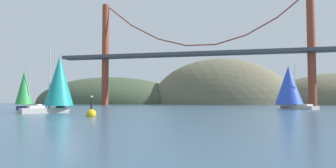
# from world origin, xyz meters

# --- Properties ---
(ground_plane) EXTENTS (360.00, 360.00, 0.00)m
(ground_plane) POSITION_xyz_m (0.00, 0.00, 0.00)
(ground_plane) COLOR #385670
(headland_center) EXTENTS (70.21, 44.00, 45.84)m
(headland_center) POSITION_xyz_m (5.00, 135.00, 0.00)
(headland_center) COLOR #6B664C
(headland_center) RESTS_ON ground_plane
(headland_left) EXTENTS (84.88, 44.00, 29.12)m
(headland_left) POSITION_xyz_m (-55.00, 135.00, 0.00)
(headland_left) COLOR #425138
(headland_left) RESTS_ON ground_plane
(suspension_bridge) EXTENTS (114.50, 6.00, 41.55)m
(suspension_bridge) POSITION_xyz_m (0.00, 95.00, 20.29)
(suspension_bridge) COLOR brown
(suspension_bridge) RESTS_ON ground_plane
(sailboat_teal_sail) EXTENTS (7.12, 7.76, 9.51)m
(sailboat_teal_sail) POSITION_xyz_m (-12.74, 18.76, 4.47)
(sailboat_teal_sail) COLOR #B7B2A8
(sailboat_teal_sail) RESTS_ON ground_plane
(sailboat_green_sail) EXTENTS (6.39, 3.42, 8.20)m
(sailboat_green_sail) POSITION_xyz_m (-26.95, 30.01, 4.01)
(sailboat_green_sail) COLOR navy
(sailboat_green_sail) RESTS_ON ground_plane
(sailboat_blue_spinnaker) EXTENTS (9.17, 10.02, 9.94)m
(sailboat_blue_spinnaker) POSITION_xyz_m (24.48, 48.61, 4.98)
(sailboat_blue_spinnaker) COLOR #B7B2A8
(sailboat_blue_spinnaker) RESTS_ON ground_plane
(sailboat_white_mainsail) EXTENTS (6.48, 8.33, 9.40)m
(sailboat_white_mainsail) POSITION_xyz_m (-28.07, 44.33, 4.58)
(sailboat_white_mainsail) COLOR black
(sailboat_white_mainsail) RESTS_ON ground_plane
(channel_buoy) EXTENTS (1.10, 1.10, 2.64)m
(channel_buoy) POSITION_xyz_m (-2.82, 9.83, 0.37)
(channel_buoy) COLOR gold
(channel_buoy) RESTS_ON ground_plane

